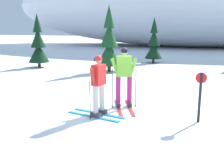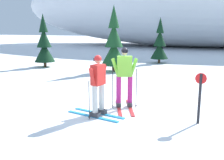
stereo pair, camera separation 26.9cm
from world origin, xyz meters
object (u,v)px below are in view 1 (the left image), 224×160
Objects in this scene: skier_lime_jacket at (124,76)px; trail_marker_post at (200,94)px; pine_tree_center_left at (109,44)px; skier_red_jacket at (98,85)px; pine_tree_center at (154,44)px; pine_tree_far_left at (38,45)px.

trail_marker_post is at bearing -16.00° from skier_lime_jacket.
pine_tree_center_left reaches higher than trail_marker_post.
skier_lime_jacket is 2.32m from trail_marker_post.
trail_marker_post is at bearing -54.60° from pine_tree_center_left.
skier_red_jacket is 0.48× the size of pine_tree_center_left.
pine_tree_center reaches higher than skier_lime_jacket.
pine_tree_center reaches higher than trail_marker_post.
skier_lime_jacket reaches higher than trail_marker_post.
pine_tree_far_left is 2.46× the size of trail_marker_post.
pine_tree_far_left is at bearing 179.19° from pine_tree_center_left.
pine_tree_center is (6.40, 4.22, -0.06)m from pine_tree_far_left.
pine_tree_center_left is at bearing 106.77° from skier_red_jacket.
skier_red_jacket is at bearing -113.30° from skier_lime_jacket.
pine_tree_center_left is 8.35m from trail_marker_post.
pine_tree_center_left reaches higher than skier_lime_jacket.
skier_red_jacket is at bearing -171.81° from trail_marker_post.
pine_tree_center is at bearing 91.90° from skier_red_jacket.
skier_lime_jacket is 1.40× the size of trail_marker_post.
pine_tree_center reaches higher than skier_red_jacket.
skier_lime_jacket is at bearing -67.08° from pine_tree_center_left.
skier_red_jacket is 2.69m from trail_marker_post.
skier_lime_jacket is 0.51× the size of pine_tree_center_left.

